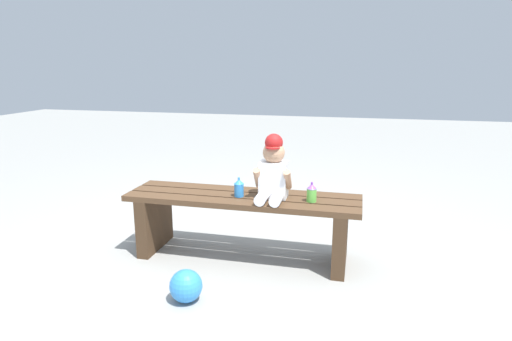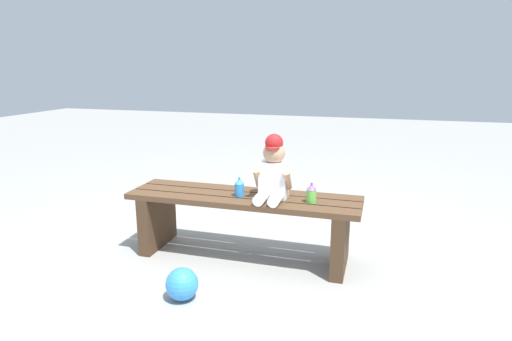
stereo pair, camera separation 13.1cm
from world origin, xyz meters
name	(u,v)px [view 1 (the left image)]	position (x,y,z in m)	size (l,w,h in m)	color
ground_plane	(243,256)	(0.00, 0.00, 0.00)	(16.00, 16.00, 0.00)	#999993
park_bench	(243,215)	(0.00, 0.00, 0.29)	(1.49, 0.40, 0.42)	#513823
child_figure	(273,171)	(0.20, -0.02, 0.60)	(0.23, 0.27, 0.40)	white
sippy_cup_left	(239,188)	(-0.01, -0.03, 0.48)	(0.06, 0.06, 0.12)	#338CE5
sippy_cup_right	(312,192)	(0.44, -0.03, 0.48)	(0.06, 0.06, 0.12)	#66CC4C
toy_ball	(186,286)	(-0.15, -0.61, 0.09)	(0.18, 0.18, 0.18)	#338CE5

